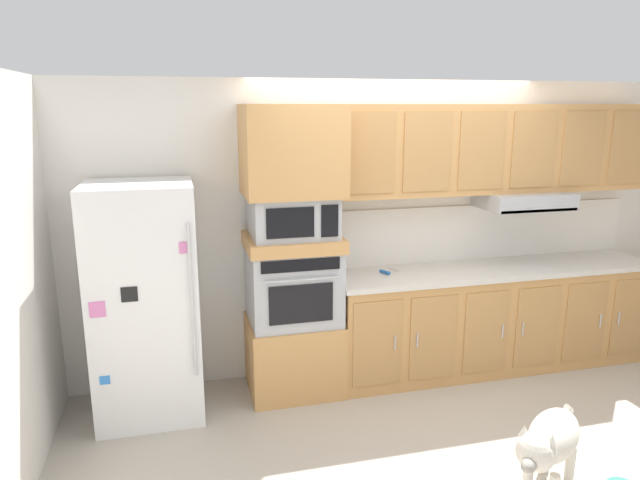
% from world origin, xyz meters
% --- Properties ---
extents(ground_plane, '(9.60, 9.60, 0.00)m').
position_xyz_m(ground_plane, '(0.00, 0.00, 0.00)').
color(ground_plane, '#B2A899').
extents(back_kitchen_wall, '(6.20, 0.12, 2.50)m').
position_xyz_m(back_kitchen_wall, '(0.00, 1.11, 1.25)').
color(back_kitchen_wall, silver).
rests_on(back_kitchen_wall, ground).
extents(side_panel_left, '(0.12, 7.10, 2.50)m').
position_xyz_m(side_panel_left, '(-2.80, 0.00, 1.25)').
color(side_panel_left, silver).
rests_on(side_panel_left, ground).
extents(refrigerator, '(0.76, 0.73, 1.76)m').
position_xyz_m(refrigerator, '(-2.07, 0.68, 0.88)').
color(refrigerator, white).
rests_on(refrigerator, ground).
extents(oven_base_cabinet, '(0.74, 0.62, 0.60)m').
position_xyz_m(oven_base_cabinet, '(-0.94, 0.75, 0.30)').
color(oven_base_cabinet, tan).
rests_on(oven_base_cabinet, ground).
extents(built_in_oven, '(0.70, 0.62, 0.60)m').
position_xyz_m(built_in_oven, '(-0.94, 0.75, 0.90)').
color(built_in_oven, '#A8AAAF').
rests_on(built_in_oven, oven_base_cabinet).
extents(appliance_mid_shelf, '(0.74, 0.62, 0.10)m').
position_xyz_m(appliance_mid_shelf, '(-0.94, 0.75, 1.25)').
color(appliance_mid_shelf, tan).
rests_on(appliance_mid_shelf, built_in_oven).
extents(microwave, '(0.64, 0.54, 0.32)m').
position_xyz_m(microwave, '(-0.94, 0.75, 1.46)').
color(microwave, '#A8AAAF').
rests_on(microwave, appliance_mid_shelf).
extents(appliance_upper_cabinet, '(0.74, 0.62, 0.68)m').
position_xyz_m(appliance_upper_cabinet, '(-0.94, 0.75, 1.96)').
color(appliance_upper_cabinet, tan).
rests_on(appliance_upper_cabinet, microwave).
extents(lower_cabinet_run, '(2.87, 0.63, 0.88)m').
position_xyz_m(lower_cabinet_run, '(0.87, 0.75, 0.44)').
color(lower_cabinet_run, tan).
rests_on(lower_cabinet_run, ground).
extents(countertop_slab, '(2.91, 0.64, 0.04)m').
position_xyz_m(countertop_slab, '(0.87, 0.75, 0.90)').
color(countertop_slab, beige).
rests_on(countertop_slab, lower_cabinet_run).
extents(backsplash_panel, '(2.91, 0.02, 0.50)m').
position_xyz_m(backsplash_panel, '(0.87, 1.04, 1.17)').
color(backsplash_panel, white).
rests_on(backsplash_panel, countertop_slab).
extents(upper_cabinet_with_hood, '(2.87, 0.48, 0.88)m').
position_xyz_m(upper_cabinet_with_hood, '(0.88, 0.87, 1.90)').
color(upper_cabinet_with_hood, tan).
rests_on(upper_cabinet_with_hood, backsplash_panel).
extents(screwdriver, '(0.16, 0.16, 0.03)m').
position_xyz_m(screwdriver, '(-0.14, 0.80, 0.93)').
color(screwdriver, blue).
rests_on(screwdriver, countertop_slab).
extents(dog, '(0.76, 0.61, 0.58)m').
position_xyz_m(dog, '(0.24, -0.95, 0.38)').
color(dog, beige).
rests_on(dog, ground).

